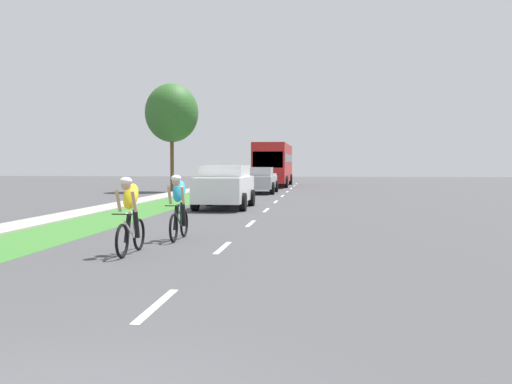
# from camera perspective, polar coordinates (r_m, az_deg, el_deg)

# --- Properties ---
(ground_plane) EXTENTS (120.00, 120.00, 0.00)m
(ground_plane) POSITION_cam_1_polar(r_m,az_deg,el_deg) (23.60, 1.26, -1.64)
(ground_plane) COLOR #424244
(grass_verge) EXTENTS (2.32, 70.00, 0.01)m
(grass_verge) POSITION_cam_1_polar(r_m,az_deg,el_deg) (24.53, -10.23, -1.50)
(grass_verge) COLOR #38722D
(grass_verge) RESTS_ON ground_plane
(sidewalk_concrete) EXTENTS (1.35, 70.00, 0.10)m
(sidewalk_concrete) POSITION_cam_1_polar(r_m,az_deg,el_deg) (25.11, -14.25, -1.44)
(sidewalk_concrete) COLOR #9E998E
(sidewalk_concrete) RESTS_ON ground_plane
(lane_markings_center) EXTENTS (0.12, 52.71, 0.01)m
(lane_markings_center) POSITION_cam_1_polar(r_m,az_deg,el_deg) (27.58, 2.00, -0.99)
(lane_markings_center) COLOR white
(lane_markings_center) RESTS_ON ground_plane
(cyclist_lead) EXTENTS (0.42, 1.72, 1.58)m
(cyclist_lead) POSITION_cam_1_polar(r_m,az_deg,el_deg) (11.75, -12.57, -2.23)
(cyclist_lead) COLOR black
(cyclist_lead) RESTS_ON ground_plane
(cyclist_trailing) EXTENTS (0.42, 1.72, 1.58)m
(cyclist_trailing) POSITION_cam_1_polar(r_m,az_deg,el_deg) (13.80, -7.81, -1.45)
(cyclist_trailing) COLOR black
(cyclist_trailing) RESTS_ON ground_plane
(suv_white) EXTENTS (2.15, 4.70, 1.79)m
(suv_white) POSITION_cam_1_polar(r_m,az_deg,el_deg) (23.59, -3.15, 0.66)
(suv_white) COLOR silver
(suv_white) RESTS_ON ground_plane
(pickup_silver) EXTENTS (2.22, 5.10, 1.64)m
(pickup_silver) POSITION_cam_1_polar(r_m,az_deg,el_deg) (35.64, 0.26, 1.20)
(pickup_silver) COLOR #A5A8AD
(pickup_silver) RESTS_ON ground_plane
(bus_red) EXTENTS (2.78, 11.60, 3.48)m
(bus_red) POSITION_cam_1_polar(r_m,az_deg,el_deg) (47.62, 1.82, 2.99)
(bus_red) COLOR red
(bus_red) RESTS_ON ground_plane
(street_tree_far) EXTENTS (3.52, 3.52, 7.17)m
(street_tree_far) POSITION_cam_1_polar(r_m,az_deg,el_deg) (38.17, -8.49, 7.87)
(street_tree_far) COLOR brown
(street_tree_far) RESTS_ON ground_plane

